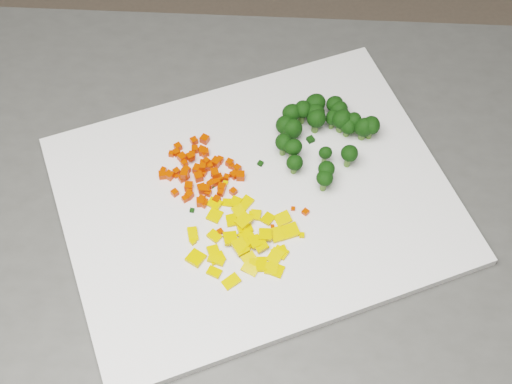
{
  "coord_description": "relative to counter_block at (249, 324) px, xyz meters",
  "views": [
    {
      "loc": [
        0.15,
        -0.12,
        1.67
      ],
      "look_at": [
        0.21,
        0.36,
        0.92
      ],
      "focal_mm": 50.0,
      "sensor_mm": 36.0,
      "label": 1
    }
  ],
  "objects": [
    {
      "name": "pepper_chunk_23",
      "position": [
        0.0,
        -0.09,
        0.47
      ],
      "size": [
        0.02,
        0.02,
        0.01
      ],
      "primitive_type": "cube",
      "rotation": [
        0.04,
        0.07,
        1.85
      ],
      "color": "#E1A20B",
      "rests_on": "pepper_pile"
    },
    {
      "name": "pepper_chunk_16",
      "position": [
        -0.04,
        -0.04,
        0.46
      ],
      "size": [
        0.02,
        0.02,
        0.01
      ],
      "primitive_type": "cube",
      "rotation": [
        0.01,
        -0.12,
        2.57
      ],
      "color": "#E1A20B",
      "rests_on": "pepper_pile"
    },
    {
      "name": "pepper_pile",
      "position": [
        -0.01,
        -0.08,
        0.47
      ],
      "size": [
        0.12,
        0.12,
        0.02
      ],
      "primitive_type": null,
      "color": "#E1A20B",
      "rests_on": "cutting_board"
    },
    {
      "name": "carrot_cube_27",
      "position": [
        -0.04,
        0.03,
        0.47
      ],
      "size": [
        0.01,
        0.01,
        0.01
      ],
      "primitive_type": "cube",
      "rotation": [
        0.0,
        0.0,
        0.17
      ],
      "color": "red",
      "rests_on": "carrot_pile"
    },
    {
      "name": "pepper_chunk_28",
      "position": [
        -0.07,
        -0.06,
        0.47
      ],
      "size": [
        0.01,
        0.02,
        0.01
      ],
      "primitive_type": "cube",
      "rotation": [
        0.12,
        -0.09,
        1.63
      ],
      "color": "#E1A20B",
      "rests_on": "pepper_pile"
    },
    {
      "name": "carrot_cube_1",
      "position": [
        -0.1,
        0.04,
        0.47
      ],
      "size": [
        0.01,
        0.01,
        0.01
      ],
      "primitive_type": "cube",
      "rotation": [
        0.0,
        0.0,
        1.05
      ],
      "color": "red",
      "rests_on": "carrot_pile"
    },
    {
      "name": "pepper_chunk_12",
      "position": [
        0.03,
        -0.1,
        0.46
      ],
      "size": [
        0.02,
        0.02,
        0.01
      ],
      "primitive_type": "cube",
      "rotation": [
        -0.1,
        -0.14,
        0.21
      ],
      "color": "#E1A20B",
      "rests_on": "pepper_pile"
    },
    {
      "name": "stray_bit_4",
      "position": [
        -0.09,
        0.02,
        0.46
      ],
      "size": [
        0.01,
        0.01,
        0.0
      ],
      "primitive_type": "cube",
      "rotation": [
        0.0,
        0.0,
        1.91
      ],
      "color": "red",
      "rests_on": "cutting_board"
    },
    {
      "name": "stray_bit_3",
      "position": [
        -0.07,
        -0.07,
        0.47
      ],
      "size": [
        0.01,
        0.01,
        0.0
      ],
      "primitive_type": "cube",
      "rotation": [
        0.0,
        0.0,
        2.12
      ],
      "color": "#E1A20B",
      "rests_on": "cutting_board"
    },
    {
      "name": "pepper_chunk_2",
      "position": [
        -0.04,
        -0.02,
        0.47
      ],
      "size": [
        0.02,
        0.02,
        0.01
      ],
      "primitive_type": "cube",
      "rotation": [
        -0.06,
        -0.06,
        0.9
      ],
      "color": "#E1A20B",
      "rests_on": "pepper_pile"
    },
    {
      "name": "broccoli_pile",
      "position": [
        0.11,
        0.04,
        0.49
      ],
      "size": [
        0.13,
        0.13,
        0.06
      ],
      "primitive_type": null,
      "color": "black",
      "rests_on": "cutting_board"
    },
    {
      "name": "stray_bit_11",
      "position": [
        0.06,
        -0.08,
        0.46
      ],
      "size": [
        0.01,
        0.01,
        0.0
      ],
      "primitive_type": "cube",
      "rotation": [
        0.0,
        0.0,
        1.38
      ],
      "color": "#E1A20B",
      "rests_on": "cutting_board"
    },
    {
      "name": "broccoli_floret_17",
      "position": [
        0.14,
        0.06,
        0.48
      ],
      "size": [
        0.03,
        0.03,
        0.03
      ],
      "primitive_type": null,
      "color": "black",
      "rests_on": "broccoli_pile"
    },
    {
      "name": "carrot_cube_47",
      "position": [
        -0.08,
        0.02,
        0.47
      ],
      "size": [
        0.01,
        0.01,
        0.01
      ],
      "primitive_type": "cube",
      "rotation": [
        0.0,
        0.0,
        0.48
      ],
      "color": "red",
      "rests_on": "carrot_pile"
    },
    {
      "name": "pepper_chunk_17",
      "position": [
        0.01,
        -0.08,
        0.47
      ],
      "size": [
        0.02,
        0.02,
        0.01
      ],
      "primitive_type": "cube",
      "rotation": [
        0.04,
        -0.06,
        3.0
      ],
      "color": "#E1A20B",
      "rests_on": "pepper_pile"
    },
    {
      "name": "stray_bit_1",
      "position": [
        0.05,
        -0.04,
        0.46
      ],
      "size": [
        0.01,
        0.01,
        0.0
      ],
      "primitive_type": "cube",
      "rotation": [
        0.0,
        0.0,
        2.89
      ],
      "color": "red",
      "rests_on": "cutting_board"
    },
    {
      "name": "carrot_cube_4",
      "position": [
        -0.01,
        0.02,
        0.47
      ],
      "size": [
        0.01,
        0.01,
        0.01
      ],
      "primitive_type": "cube",
      "rotation": [
        0.0,
        0.0,
        0.77
      ],
      "color": "red",
      "rests_on": "carrot_pile"
    },
    {
      "name": "pepper_chunk_24",
      "position": [
        -0.02,
        -0.05,
        0.46
      ],
      "size": [
        0.01,
        0.02,
        0.01
      ],
      "primitive_type": "cube",
      "rotation": [
        -0.1,
        0.1,
        1.6
      ],
      "color": "#E1A20B",
      "rests_on": "pepper_pile"
    },
    {
      "name": "broccoli_floret_7",
      "position": [
        0.14,
        0.07,
        0.48
      ],
      "size": [
        0.04,
        0.04,
        0.03
      ],
      "primitive_type": null,
      "color": "black",
      "rests_on": "broccoli_pile"
    },
    {
      "name": "carrot_cube_38",
      "position": [
        -0.05,
        0.03,
        0.47
      ],
      "size": [
        0.01,
        0.01,
        0.01
      ],
      "primitive_type": "cube",
      "rotation": [
        0.0,
        0.0,
        1.36
      ],
      "color": "red",
      "rests_on": "carrot_pile"
    },
    {
      "name": "broccoli_floret_14",
      "position": [
        0.13,
        0.08,
        0.48
      ],
      "size": [
        0.02,
        0.02,
        0.02
      ],
      "primitive_type": null,
      "color": "black",
      "rests_on": "broccoli_pile"
    },
    {
      "name": "carrot_cube_51",
      "position": [
        -0.02,
        0.01,
        0.47
      ],
      "size": [
        0.01,
        0.01,
        0.01
      ],
      "primitive_type": "cube",
      "rotation": [
        0.0,
        0.0,
        2.71
      ],
      "color": "red",
      "rests_on": "carrot_pile"
    },
    {
      "name": "carrot_cube_41",
      "position": [
        -0.02,
        0.03,
        0.47
      ],
      "size": [
        0.01,
        0.01,
        0.01
      ],
      "primitive_type": "cube",
      "rotation": [
        0.0,
        0.0,
        0.96
      ],
      "color": "red",
      "rests_on": "carrot_pile"
    },
    {
      "name": "pepper_chunk_9",
      "position": [
        -0.01,
        -0.09,
        0.47
      ],
      "size": [
        0.02,
        0.02,
        0.01
      ],
      "primitive_type": "cube",
      "rotation": [
        0.08,
        0.14,
        2.44
      ],
      "color": "#E1A20B",
      "rests_on": "pepper_pile"
    },
    {
      "name": "carrot_cube_50",
      "position": [
        -0.08,
        0.04,
        0.47
      ],
      "size": [
        0.01,
        0.01,
        0.01
      ],
      "primitive_type": "cube",
      "rotation": [
        0.0,
        0.0,
        0.52
      ],
      "color": "red",
      "rests_on": "carrot_pile"
    },
    {
      "name": "carrot_cube_28",
      "position": [
        -0.06,
        -0.02,
        0.47
      ],
      "size": [
        0.01,
        0.01,
        0.01
      ],
      "primitive_type": "cube",
      "rotation": [
        0.0,
        0.0,
        3.1
      ],
      "color": "red",
      "rests_on": "carrot_pile"
    },
    {
      "name": "pepper_chunk_3",
      "position": [
        0.03,
        -0.1,
        0.46
      ],
      "size": [
        0.02,
        0.02,
        0.01
      ],
      "primitive_type": "cube",
      "rotation": [
        -0.06,
        -0.11,
        0.86
      ],
      "color": "#E1A20B",
      "rests_on": "pepper_pile"
    },
    {
      "name": "stray_bit_2",
      "position": [
        -0.03,
        0.0,
        0.46
      ],
      "size": [
        0.01,
        0.01,
        0.0
      ],
      "primitive_type": "cube",
      "rotation": [
        0.0,
        0.0,
        1.13
      ],
      "color": "#E1A20B",
      "rests_on": "cutting_board"
    },
    {
      "name": "pepper_chunk_36",
      "position": [
        -0.05,
        -0.1,
        0.47
      ],
      "size": [
        0.02,
        0.02,
        0.01
      ],
      "primitive_type": "cube",
      "rotation": [
        0.01,
        -0.1,
        2.64
      ],
      "color": "#E1A20B",
      "rests_on": "pepper_pile"
    },
    {
      "name": "carrot_cube_40",
      "position": [
        -0.05,
        0.05,
        0.47
      ],
      "size": [
        0.01,
        0.01,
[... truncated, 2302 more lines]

